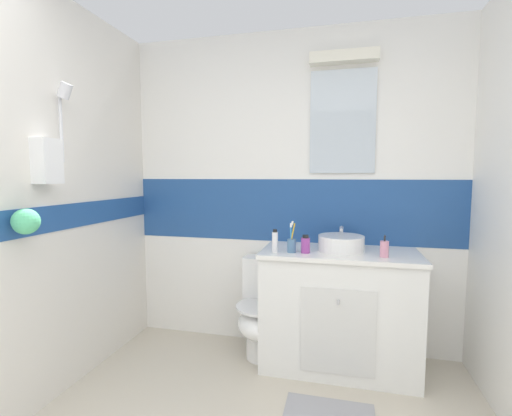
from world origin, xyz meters
TOP-DOWN VIEW (x-y plane):
  - wall_back_tiled at (0.01, 2.45)m, footprint 3.20×0.20m
  - wall_left_shower_alcove at (-1.35, 1.20)m, footprint 0.26×3.48m
  - vanity_cabinet at (0.40, 2.14)m, footprint 1.09×0.55m
  - sink_basin at (0.41, 2.15)m, footprint 0.32×0.36m
  - toilet at (-0.16, 2.15)m, footprint 0.37×0.50m
  - toothbrush_cup at (0.07, 2.00)m, footprint 0.06×0.06m
  - soap_dispenser at (0.68, 2.01)m, footprint 0.06×0.06m
  - deodorant_spray_can at (-0.04, 1.99)m, footprint 0.04×0.04m
  - lotion_bottle_short at (0.17, 2.01)m, footprint 0.06×0.06m

SIDE VIEW (x-z plane):
  - toilet at x=-0.16m, z-range -0.03..0.73m
  - vanity_cabinet at x=0.40m, z-range 0.00..0.85m
  - soap_dispenser at x=0.68m, z-range 0.83..0.98m
  - toothbrush_cup at x=0.07m, z-range 0.80..1.02m
  - lotion_bottle_short at x=0.17m, z-range 0.85..0.97m
  - sink_basin at x=0.41m, z-range 0.83..0.98m
  - deodorant_spray_can at x=-0.04m, z-range 0.85..1.00m
  - wall_left_shower_alcove at x=-1.35m, z-range 0.00..2.50m
  - wall_back_tiled at x=0.01m, z-range 0.01..2.51m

